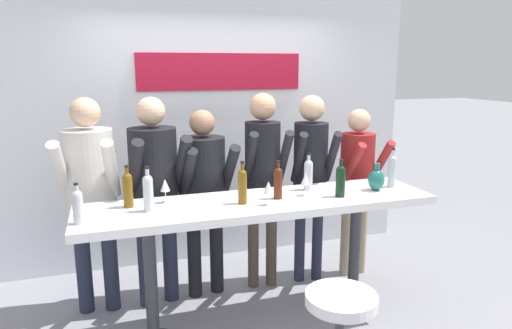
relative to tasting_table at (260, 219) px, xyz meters
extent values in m
plane|color=gray|center=(0.00, 0.00, -0.88)|extent=(40.00, 40.00, 0.00)
cube|color=silver|center=(0.00, 1.49, 0.54)|extent=(4.23, 0.10, 2.85)
cube|color=#B2142D|center=(0.07, 1.43, 1.05)|extent=(1.66, 0.02, 0.36)
cube|color=white|center=(0.00, 0.00, 0.11)|extent=(2.63, 0.64, 0.06)
cylinder|color=#333338|center=(-0.82, 0.00, -0.38)|extent=(0.09, 0.09, 0.97)
cylinder|color=#333338|center=(0.82, 0.00, -0.38)|extent=(0.09, 0.09, 0.97)
cylinder|color=#333338|center=(0.82, 0.00, -0.87)|extent=(0.36, 0.36, 0.02)
cylinder|color=white|center=(0.25, -0.81, -0.28)|extent=(0.44, 0.44, 0.07)
cylinder|color=#23283D|center=(-1.30, 0.66, -0.46)|extent=(0.12, 0.12, 0.85)
cylinder|color=#23283D|center=(-1.09, 0.64, -0.46)|extent=(0.12, 0.12, 0.85)
cylinder|color=beige|center=(-1.19, 0.65, 0.30)|extent=(0.42, 0.42, 0.67)
sphere|color=#D6AD89|center=(-1.19, 0.65, 0.77)|extent=(0.23, 0.23, 0.23)
cylinder|color=beige|center=(-1.39, 0.51, 0.35)|extent=(0.14, 0.41, 0.52)
cylinder|color=beige|center=(-1.03, 0.47, 0.35)|extent=(0.14, 0.41, 0.52)
cylinder|color=#23283D|center=(-0.81, 0.61, -0.46)|extent=(0.12, 0.12, 0.84)
cylinder|color=#23283D|center=(-0.60, 0.64, -0.46)|extent=(0.12, 0.12, 0.84)
cylinder|color=black|center=(-0.70, 0.63, 0.29)|extent=(0.44, 0.44, 0.67)
sphere|color=#D6AD89|center=(-0.70, 0.63, 0.76)|extent=(0.23, 0.23, 0.23)
cylinder|color=black|center=(-0.86, 0.44, 0.34)|extent=(0.15, 0.41, 0.52)
cylinder|color=black|center=(-0.50, 0.49, 0.34)|extent=(0.15, 0.41, 0.52)
cylinder|color=black|center=(-0.39, 0.64, -0.49)|extent=(0.12, 0.12, 0.79)
cylinder|color=black|center=(-0.19, 0.66, -0.49)|extent=(0.12, 0.12, 0.79)
cylinder|color=black|center=(-0.29, 0.65, 0.22)|extent=(0.41, 0.41, 0.62)
sphere|color=#9E7556|center=(-0.29, 0.65, 0.65)|extent=(0.21, 0.21, 0.21)
cylinder|color=black|center=(-0.45, 0.48, 0.26)|extent=(0.13, 0.38, 0.49)
cylinder|color=black|center=(-0.10, 0.52, 0.26)|extent=(0.13, 0.38, 0.49)
cylinder|color=#473D33|center=(0.15, 0.65, -0.46)|extent=(0.10, 0.10, 0.85)
cylinder|color=#473D33|center=(0.32, 0.63, -0.46)|extent=(0.10, 0.10, 0.85)
cylinder|color=black|center=(0.24, 0.64, 0.30)|extent=(0.34, 0.34, 0.67)
sphere|color=tan|center=(0.24, 0.64, 0.77)|extent=(0.23, 0.23, 0.23)
cylinder|color=black|center=(0.08, 0.49, 0.35)|extent=(0.11, 0.39, 0.51)
cylinder|color=black|center=(0.37, 0.46, 0.35)|extent=(0.11, 0.39, 0.51)
cylinder|color=#23283D|center=(0.60, 0.63, -0.47)|extent=(0.10, 0.10, 0.84)
cylinder|color=#23283D|center=(0.77, 0.60, -0.47)|extent=(0.10, 0.10, 0.84)
cylinder|color=black|center=(0.69, 0.61, 0.29)|extent=(0.36, 0.36, 0.66)
sphere|color=#D6AD89|center=(0.69, 0.61, 0.75)|extent=(0.23, 0.23, 0.23)
cylinder|color=black|center=(0.52, 0.48, 0.33)|extent=(0.14, 0.39, 0.50)
cylinder|color=black|center=(0.80, 0.43, 0.33)|extent=(0.14, 0.39, 0.50)
cylinder|color=gray|center=(1.08, 0.60, -0.50)|extent=(0.10, 0.10, 0.77)
cylinder|color=gray|center=(1.25, 0.61, -0.50)|extent=(0.10, 0.10, 0.77)
cylinder|color=maroon|center=(1.16, 0.60, 0.19)|extent=(0.33, 0.33, 0.61)
sphere|color=#D6AD89|center=(1.16, 0.60, 0.62)|extent=(0.21, 0.21, 0.21)
cylinder|color=maroon|center=(1.02, 0.45, 0.24)|extent=(0.09, 0.36, 0.47)
cylinder|color=maroon|center=(1.32, 0.46, 0.24)|extent=(0.09, 0.36, 0.47)
cylinder|color=#B7BCC1|center=(1.14, 0.03, 0.26)|extent=(0.06, 0.06, 0.23)
sphere|color=#B7BCC1|center=(1.14, 0.03, 0.37)|extent=(0.06, 0.06, 0.06)
cylinder|color=#B7BCC1|center=(1.14, 0.03, 0.41)|extent=(0.02, 0.02, 0.08)
cylinder|color=black|center=(1.14, 0.03, 0.46)|extent=(0.03, 0.03, 0.02)
cylinder|color=#B7BCC1|center=(0.46, 0.15, 0.25)|extent=(0.07, 0.07, 0.21)
sphere|color=#B7BCC1|center=(0.46, 0.15, 0.35)|extent=(0.07, 0.07, 0.07)
cylinder|color=#B7BCC1|center=(0.46, 0.15, 0.39)|extent=(0.03, 0.03, 0.07)
cylinder|color=black|center=(0.46, 0.15, 0.43)|extent=(0.03, 0.03, 0.02)
cylinder|color=brown|center=(-0.93, 0.13, 0.25)|extent=(0.07, 0.07, 0.21)
sphere|color=brown|center=(-0.93, 0.13, 0.35)|extent=(0.07, 0.07, 0.07)
cylinder|color=brown|center=(-0.93, 0.13, 0.39)|extent=(0.03, 0.03, 0.07)
cylinder|color=black|center=(-0.93, 0.13, 0.44)|extent=(0.03, 0.03, 0.02)
cylinder|color=#B7BCC1|center=(-0.80, -0.01, 0.25)|extent=(0.07, 0.07, 0.22)
sphere|color=#B7BCC1|center=(-0.80, -0.01, 0.36)|extent=(0.07, 0.07, 0.07)
cylinder|color=#B7BCC1|center=(-0.80, -0.01, 0.40)|extent=(0.03, 0.03, 0.08)
cylinder|color=black|center=(-0.80, -0.01, 0.45)|extent=(0.03, 0.03, 0.02)
cylinder|color=brown|center=(-0.15, -0.04, 0.25)|extent=(0.06, 0.06, 0.22)
sphere|color=brown|center=(-0.15, -0.04, 0.36)|extent=(0.06, 0.06, 0.06)
cylinder|color=brown|center=(-0.15, -0.04, 0.40)|extent=(0.02, 0.02, 0.08)
cylinder|color=black|center=(-0.15, -0.04, 0.45)|extent=(0.03, 0.03, 0.02)
cylinder|color=black|center=(0.61, -0.10, 0.24)|extent=(0.07, 0.07, 0.20)
sphere|color=black|center=(0.61, -0.10, 0.35)|extent=(0.07, 0.07, 0.07)
cylinder|color=black|center=(0.61, -0.10, 0.38)|extent=(0.03, 0.03, 0.07)
cylinder|color=black|center=(0.61, -0.10, 0.43)|extent=(0.03, 0.03, 0.01)
cylinder|color=#4C1E0F|center=(0.14, 0.00, 0.24)|extent=(0.07, 0.07, 0.20)
sphere|color=#4C1E0F|center=(0.14, 0.00, 0.35)|extent=(0.07, 0.07, 0.07)
cylinder|color=#4C1E0F|center=(0.14, 0.00, 0.38)|extent=(0.02, 0.02, 0.07)
cylinder|color=black|center=(0.14, 0.00, 0.43)|extent=(0.03, 0.03, 0.02)
cylinder|color=#B7BCC1|center=(-1.25, -0.13, 0.24)|extent=(0.07, 0.07, 0.19)
sphere|color=#B7BCC1|center=(-1.25, -0.13, 0.33)|extent=(0.07, 0.07, 0.07)
cylinder|color=#B7BCC1|center=(-1.25, -0.13, 0.36)|extent=(0.03, 0.03, 0.07)
cylinder|color=black|center=(-1.25, -0.13, 0.40)|extent=(0.03, 0.03, 0.01)
cylinder|color=silver|center=(0.02, -0.13, 0.15)|extent=(0.06, 0.06, 0.01)
cylinder|color=silver|center=(0.02, -0.13, 0.19)|extent=(0.01, 0.01, 0.08)
cone|color=silver|center=(0.02, -0.13, 0.27)|extent=(0.07, 0.07, 0.09)
cylinder|color=silver|center=(-0.67, 0.16, 0.15)|extent=(0.06, 0.06, 0.01)
cylinder|color=silver|center=(-0.67, 0.16, 0.19)|extent=(0.01, 0.01, 0.08)
cone|color=silver|center=(-0.67, 0.16, 0.27)|extent=(0.07, 0.07, 0.09)
cylinder|color=silver|center=(0.37, 0.01, 0.15)|extent=(0.06, 0.06, 0.01)
cylinder|color=silver|center=(0.37, 0.01, 0.19)|extent=(0.01, 0.01, 0.08)
cone|color=silver|center=(0.37, 0.01, 0.27)|extent=(0.07, 0.07, 0.09)
ellipsoid|color=#1E665B|center=(0.96, -0.03, 0.23)|extent=(0.13, 0.13, 0.17)
cylinder|color=#1E665B|center=(0.96, -0.03, 0.34)|extent=(0.04, 0.04, 0.05)
camera|label=1|loc=(-1.03, -3.06, 1.12)|focal=32.00mm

